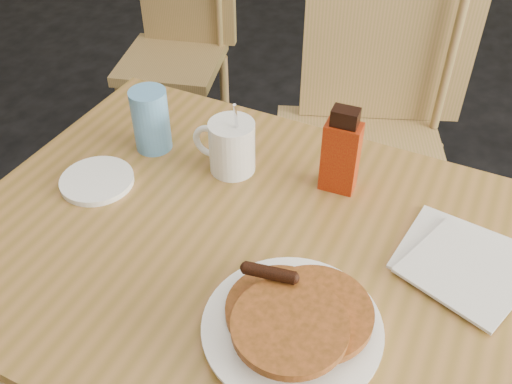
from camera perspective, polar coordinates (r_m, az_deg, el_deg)
main_table at (r=1.01m, az=2.31°, el=-7.80°), size 1.23×0.88×0.75m
chair_main_far at (r=1.61m, az=11.65°, el=8.53°), size 0.59×0.59×1.03m
chair_wall_extra at (r=2.30m, az=-7.70°, el=15.56°), size 0.44×0.45×0.82m
pancake_plate at (r=0.86m, az=3.75°, el=-12.87°), size 0.27×0.27×0.08m
coffee_mug at (r=1.11m, az=-2.56°, el=4.66°), size 0.13×0.09×0.17m
syrup_bottle at (r=1.06m, az=8.49°, el=3.88°), size 0.07×0.04×0.18m
napkin_stack at (r=1.01m, az=19.86°, el=-6.63°), size 0.24×0.25×0.01m
blue_tumbler at (r=1.18m, az=-10.47°, el=7.09°), size 0.08×0.08×0.13m
side_saucer at (r=1.15m, az=-15.62°, el=1.12°), size 0.18×0.18×0.01m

